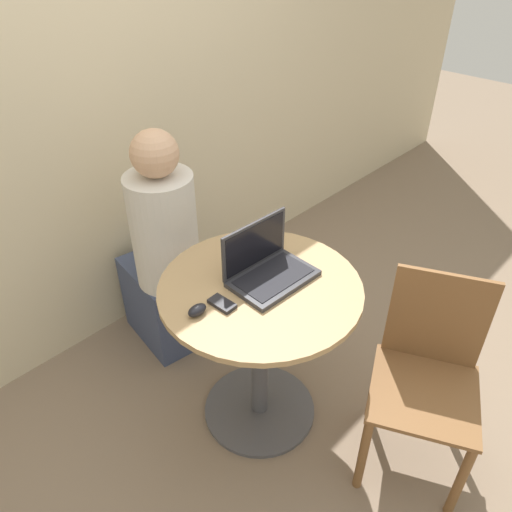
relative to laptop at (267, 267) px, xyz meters
The scene contains 8 objects.
ground_plane 0.80m from the laptop, 162.15° to the right, with size 12.00×12.00×0.00m, color #7F6B56.
back_wall 1.14m from the laptop, 93.30° to the left, with size 7.00×0.05×2.60m.
round_table 0.28m from the laptop, 162.15° to the right, with size 0.79×0.79×0.75m.
laptop is the anchor object (origin of this frame).
cell_phone 0.24m from the laptop, behind, with size 0.06×0.10×0.02m.
computer_mouse 0.33m from the laptop, behind, with size 0.08×0.05×0.04m.
chair_empty 0.75m from the laptop, 68.09° to the right, with size 0.53×0.53×0.86m.
person_seated 0.71m from the laptop, 93.50° to the left, with size 0.35×0.49×1.21m.
Camera 1 is at (-1.09, -1.02, 1.96)m, focal length 35.00 mm.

